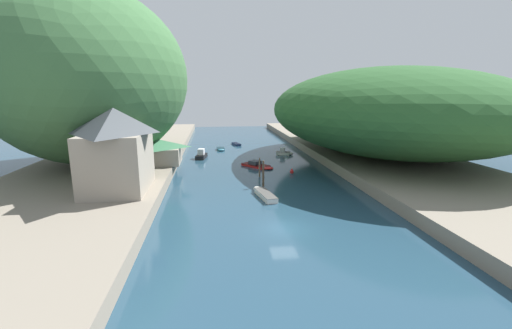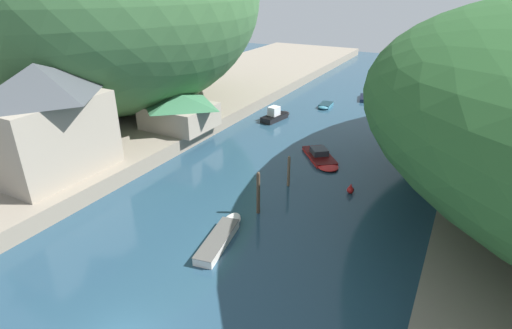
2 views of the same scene
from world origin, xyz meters
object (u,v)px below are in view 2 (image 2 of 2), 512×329
(boathouse_shed, at_px, (179,110))
(boat_moored_right, at_px, (409,135))
(boat_navy_launch, at_px, (222,235))
(waterfront_building, at_px, (46,119))
(boat_red_skiff, at_px, (321,157))
(person_on_quay, at_px, (91,161))
(boat_mid_channel, at_px, (276,115))
(boat_far_right_bank, at_px, (325,106))
(boat_cabin_cruiser, at_px, (364,97))
(channel_buoy_near, at_px, (350,189))

(boathouse_shed, distance_m, boat_moored_right, 26.40)
(boat_navy_launch, relative_size, boat_moored_right, 1.82)
(waterfront_building, distance_m, boat_red_skiff, 25.32)
(boat_red_skiff, bearing_deg, person_on_quay, 4.49)
(boat_moored_right, relative_size, boat_red_skiff, 0.58)
(boat_mid_channel, xyz_separation_m, person_on_quay, (-6.02, -24.45, 1.91))
(waterfront_building, height_order, boathouse_shed, waterfront_building)
(boathouse_shed, distance_m, person_on_quay, 12.92)
(boat_far_right_bank, bearing_deg, boathouse_shed, 58.76)
(boat_red_skiff, bearing_deg, boathouse_shed, -31.96)
(waterfront_building, relative_size, boat_cabin_cruiser, 2.08)
(waterfront_building, relative_size, channel_buoy_near, 10.99)
(boat_mid_channel, bearing_deg, boat_moored_right, 13.24)
(waterfront_building, bearing_deg, channel_buoy_near, 25.78)
(boat_navy_launch, height_order, channel_buoy_near, channel_buoy_near)
(boat_cabin_cruiser, relative_size, boat_navy_launch, 0.74)
(boathouse_shed, xyz_separation_m, boat_red_skiff, (16.23, 2.01, -3.21))
(boat_navy_launch, height_order, boat_mid_channel, boat_mid_channel)
(boat_red_skiff, bearing_deg, boat_moored_right, -162.01)
(waterfront_building, relative_size, boat_far_right_bank, 2.95)
(boat_moored_right, bearing_deg, channel_buoy_near, 9.69)
(boat_navy_launch, bearing_deg, person_on_quay, 164.08)
(boat_cabin_cruiser, height_order, boat_mid_channel, boat_mid_channel)
(boat_far_right_bank, relative_size, boat_mid_channel, 0.65)
(waterfront_building, bearing_deg, boat_moored_right, 47.03)
(boat_navy_launch, xyz_separation_m, boat_moored_right, (8.30, 26.74, 0.14))
(boat_far_right_bank, xyz_separation_m, channel_buoy_near, (10.44, -23.13, 0.11))
(waterfront_building, xyz_separation_m, person_on_quay, (2.61, 1.58, -3.85))
(waterfront_building, bearing_deg, boat_mid_channel, 71.66)
(boat_mid_channel, bearing_deg, boat_red_skiff, -34.70)
(boat_red_skiff, bearing_deg, boat_far_right_bank, -110.78)
(boat_cabin_cruiser, distance_m, boat_mid_channel, 17.24)
(boat_cabin_cruiser, xyz_separation_m, boat_far_right_bank, (-3.74, -7.34, 0.01))
(waterfront_building, height_order, boat_red_skiff, waterfront_building)
(waterfront_building, height_order, boat_navy_launch, waterfront_building)
(boat_cabin_cruiser, bearing_deg, boat_far_right_bank, -131.02)
(boat_far_right_bank, bearing_deg, boat_navy_launch, 93.85)
(boathouse_shed, bearing_deg, boat_mid_channel, 60.41)
(boat_cabin_cruiser, relative_size, boat_moored_right, 1.34)
(boathouse_shed, xyz_separation_m, boat_mid_channel, (6.58, 11.58, -2.96))
(boathouse_shed, height_order, boat_mid_channel, boathouse_shed)
(boat_red_skiff, bearing_deg, boat_cabin_cruiser, -124.22)
(boat_navy_launch, distance_m, boat_moored_right, 27.99)
(boat_cabin_cruiser, height_order, boat_navy_launch, boat_navy_launch)
(boat_far_right_bank, height_order, person_on_quay, person_on_quay)
(boat_moored_right, distance_m, channel_buoy_near, 16.04)
(boat_navy_launch, height_order, boat_red_skiff, boat_red_skiff)
(boat_mid_channel, distance_m, person_on_quay, 25.25)
(waterfront_building, relative_size, boathouse_shed, 1.29)
(boat_cabin_cruiser, bearing_deg, person_on_quay, -122.79)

